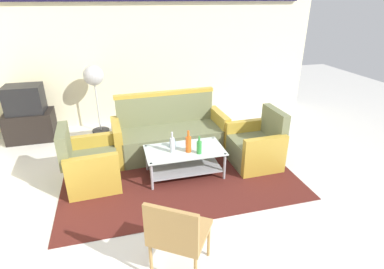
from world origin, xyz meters
The scene contains 15 objects.
ground_plane centered at (0.00, 0.00, 0.00)m, with size 14.00×14.00×0.00m, color silver.
wall_back centered at (0.00, 3.05, 1.48)m, with size 6.52×0.19×2.80m.
rug centered at (-0.14, 0.72, 0.01)m, with size 3.25×2.19×0.01m, color #511E19.
couch centered at (-0.12, 1.42, 0.32)m, with size 1.83×0.81×0.96m.
armchair_left centered at (-1.35, 0.76, 0.29)m, with size 0.73×0.79×0.85m.
armchair_right centered at (1.07, 0.70, 0.29)m, with size 0.71×0.77×0.85m.
coffee_table centered at (-0.06, 0.66, 0.27)m, with size 1.10×0.60×0.40m.
bottle_clear centered at (-0.24, 0.63, 0.52)m, with size 0.07×0.07×0.30m.
bottle_orange centered at (-0.02, 0.59, 0.53)m, with size 0.08×0.08×0.32m.
bottle_green centered at (0.11, 0.50, 0.51)m, with size 0.07×0.07×0.25m.
cup centered at (-0.20, 0.81, 0.46)m, with size 0.08×0.08×0.10m, color #2659A5.
tv_stand centered at (-2.44, 2.55, 0.26)m, with size 0.80×0.50×0.52m, color black.
television centered at (-2.44, 2.55, 0.76)m, with size 0.61×0.46×0.48m.
pedestal_fan centered at (-1.26, 2.60, 1.01)m, with size 0.36×0.36×1.27m.
wicker_chair centered at (-0.54, -1.00, 0.49)m, with size 0.67×0.67×0.84m.
Camera 1 is at (-0.94, -3.00, 2.37)m, focal length 28.20 mm.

